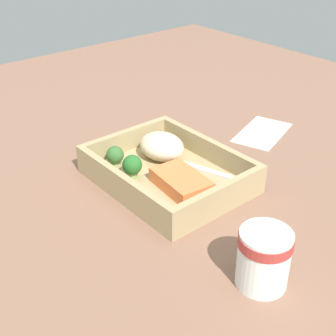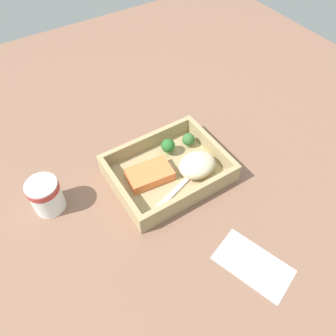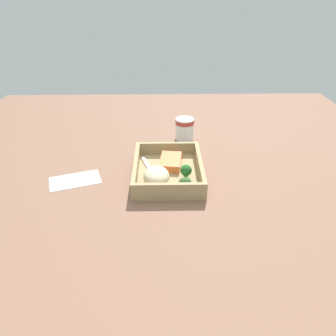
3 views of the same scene
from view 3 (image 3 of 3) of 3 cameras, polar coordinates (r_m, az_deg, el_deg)
ground_plane at (r=97.82cm, az=0.00°, el=-1.88°), size 160.00×160.00×2.00cm
takeout_tray at (r=96.99cm, az=0.00°, el=-1.07°), size 25.63×19.99×1.20cm
tray_rim at (r=95.70cm, az=0.00°, el=0.23°), size 25.63×19.99×3.88cm
salmon_fillet at (r=99.87cm, az=0.45°, el=1.09°), size 10.57×7.27×2.36cm
mashed_potatoes at (r=90.63cm, az=-2.03°, el=-1.41°), size 8.78×7.26×4.50cm
broccoli_floret_1 at (r=88.36cm, az=3.12°, el=-2.64°), size 3.11×3.11×3.48cm
broccoli_floret_2 at (r=92.88cm, az=3.15°, el=-0.46°), size 3.33×3.33×4.22cm
fork at (r=97.03cm, az=-3.02°, el=-0.54°), size 15.55×6.40×0.44cm
paper_cup at (r=118.71cm, az=2.91°, el=7.00°), size 6.72×6.72×7.82cm
receipt_slip at (r=98.81cm, az=-15.89°, el=-2.04°), size 12.19×16.09×0.24cm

